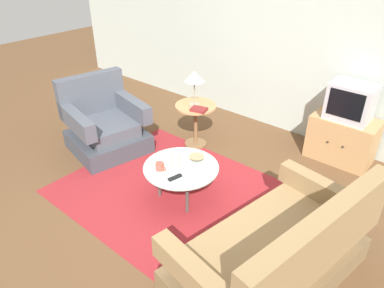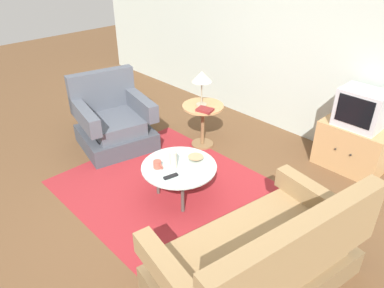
{
  "view_description": "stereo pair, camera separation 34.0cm",
  "coord_description": "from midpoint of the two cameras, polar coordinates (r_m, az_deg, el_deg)",
  "views": [
    {
      "loc": [
        2.03,
        -2.15,
        2.53
      ],
      "look_at": [
        -0.15,
        0.43,
        0.55
      ],
      "focal_mm": 33.67,
      "sensor_mm": 36.0,
      "label": 1
    },
    {
      "loc": [
        2.28,
        -1.92,
        2.53
      ],
      "look_at": [
        -0.15,
        0.43,
        0.55
      ],
      "focal_mm": 33.67,
      "sensor_mm": 36.0,
      "label": 2
    }
  ],
  "objects": [
    {
      "name": "coffee_table",
      "position": [
        3.82,
        0.46,
        -3.96
      ],
      "size": [
        0.8,
        0.8,
        0.41
      ],
      "color": "#B2C6C1",
      "rests_on": "ground"
    },
    {
      "name": "armchair",
      "position": [
        4.96,
        -10.47,
        3.33
      ],
      "size": [
        1.06,
        1.07,
        0.95
      ],
      "rotation": [
        0.0,
        0.0,
        -1.79
      ],
      "color": "#3E424B",
      "rests_on": "ground"
    },
    {
      "name": "tv_remote_dark",
      "position": [
        3.63,
        -0.7,
        -5.22
      ],
      "size": [
        0.07,
        0.16,
        0.02
      ],
      "rotation": [
        0.0,
        0.0,
        1.35
      ],
      "color": "black",
      "rests_on": "coffee_table"
    },
    {
      "name": "mug",
      "position": [
        3.76,
        -2.89,
        -3.33
      ],
      "size": [
        0.13,
        0.09,
        0.08
      ],
      "color": "#B74C3D",
      "rests_on": "coffee_table"
    },
    {
      "name": "bowl",
      "position": [
        3.9,
        3.09,
        -2.34
      ],
      "size": [
        0.17,
        0.17,
        0.04
      ],
      "color": "tan",
      "rests_on": "coffee_table"
    },
    {
      "name": "couch",
      "position": [
        3.06,
        14.04,
        -17.55
      ],
      "size": [
        1.2,
        1.78,
        0.96
      ],
      "rotation": [
        0.0,
        0.0,
        1.4
      ],
      "color": "brown",
      "rests_on": "ground"
    },
    {
      "name": "tv_stand",
      "position": [
        4.86,
        25.85,
        -0.43
      ],
      "size": [
        0.78,
        0.49,
        0.58
      ],
      "color": "tan",
      "rests_on": "ground"
    },
    {
      "name": "table_lamp",
      "position": [
        4.58,
        3.73,
        10.4
      ],
      "size": [
        0.26,
        0.26,
        0.46
      ],
      "color": "#9E937A",
      "rests_on": "side_table"
    },
    {
      "name": "television",
      "position": [
        4.64,
        27.19,
        4.97
      ],
      "size": [
        0.5,
        0.39,
        0.45
      ],
      "color": "#B7B7BC",
      "rests_on": "tv_stand"
    },
    {
      "name": "ground_plane",
      "position": [
        3.9,
        -0.53,
        -10.16
      ],
      "size": [
        16.0,
        16.0,
        0.0
      ],
      "primitive_type": "plane",
      "color": "brown"
    },
    {
      "name": "back_wall",
      "position": [
        5.1,
        20.38,
        15.15
      ],
      "size": [
        9.0,
        0.12,
        2.7
      ],
      "primitive_type": "cube",
      "color": "#B2BCB2",
      "rests_on": "ground"
    },
    {
      "name": "side_table",
      "position": [
        4.8,
        3.76,
        4.33
      ],
      "size": [
        0.55,
        0.55,
        0.59
      ],
      "color": "tan",
      "rests_on": "ground"
    },
    {
      "name": "vase",
      "position": [
        3.71,
        -0.4,
        -2.25
      ],
      "size": [
        0.08,
        0.08,
        0.26
      ],
      "color": "beige",
      "rests_on": "coffee_table"
    },
    {
      "name": "book",
      "position": [
        4.56,
        4.2,
        5.37
      ],
      "size": [
        0.23,
        0.19,
        0.03
      ],
      "rotation": [
        0.0,
        0.0,
        0.27
      ],
      "color": "maroon",
      "rests_on": "side_table"
    },
    {
      "name": "area_rug",
      "position": [
        4.05,
        0.46,
        -8.35
      ],
      "size": [
        2.68,
        1.99,
        0.0
      ],
      "primitive_type": "cube",
      "color": "maroon",
      "rests_on": "ground"
    }
  ]
}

